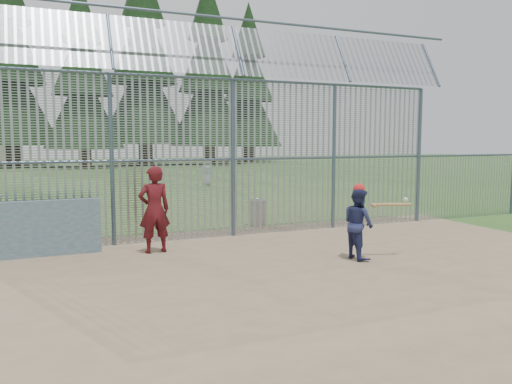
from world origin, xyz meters
name	(u,v)px	position (x,y,z in m)	size (l,w,h in m)	color
ground	(296,268)	(0.00, 0.00, 0.00)	(120.00, 120.00, 0.00)	#2D511E
dirt_infield	(309,274)	(0.00, -0.50, 0.01)	(14.00, 10.00, 0.02)	#756047
dugout_wall	(39,229)	(-4.60, 2.90, 0.62)	(2.50, 0.12, 1.20)	#38566B
batter	(358,224)	(1.51, 0.12, 0.76)	(0.72, 0.56, 1.48)	navy
onlooker	(154,210)	(-2.27, 2.34, 0.97)	(0.70, 0.46, 1.91)	maroon
bg_kid_standing	(207,172)	(3.60, 17.22, 0.75)	(0.74, 0.48, 1.51)	gray
batting_gear	(368,193)	(1.70, 0.07, 1.39)	(1.23, 0.44, 0.50)	red
trash_can	(257,213)	(1.19, 4.70, 0.38)	(0.56, 0.56, 0.82)	#94969C
backstop_fence	(297,145)	(1.81, 3.43, 2.36)	(20.09, 0.81, 5.30)	#47566B
conifer_row	(112,51)	(1.93, 41.51, 10.83)	(38.48, 12.26, 20.20)	#332319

